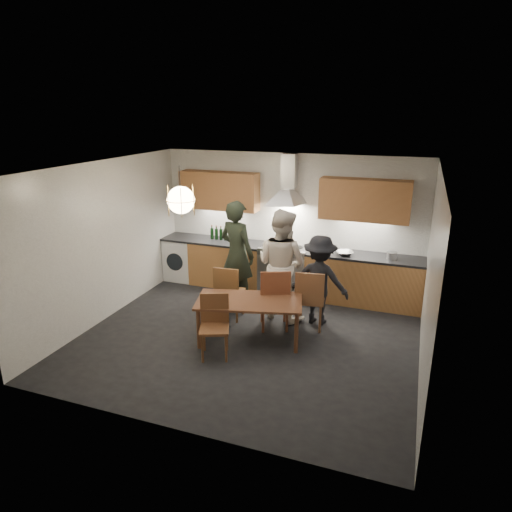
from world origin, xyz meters
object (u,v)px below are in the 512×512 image
(chair_back_left, at_px, (228,289))
(person_left, at_px, (237,254))
(chair_front, at_px, (215,321))
(dining_table, at_px, (249,305))
(person_right, at_px, (319,280))
(stock_pot, at_px, (392,256))
(person_mid, at_px, (281,264))
(mixing_bowl, at_px, (344,253))
(wine_bottles, at_px, (226,233))

(chair_back_left, distance_m, person_left, 0.74)
(chair_back_left, height_order, chair_front, chair_back_left)
(dining_table, bearing_deg, chair_front, -135.24)
(person_left, height_order, person_right, person_left)
(chair_back_left, bearing_deg, stock_pot, -154.15)
(dining_table, relative_size, chair_front, 1.90)
(person_mid, bearing_deg, mixing_bowl, -114.26)
(mixing_bowl, bearing_deg, chair_back_left, -140.67)
(dining_table, bearing_deg, person_left, 105.21)
(chair_front, xyz_separation_m, person_left, (-0.34, 1.70, 0.44))
(dining_table, bearing_deg, person_right, 34.14)
(person_right, relative_size, stock_pot, 8.60)
(person_mid, bearing_deg, dining_table, 97.27)
(dining_table, height_order, mixing_bowl, mixing_bowl)
(person_mid, distance_m, person_right, 0.67)
(person_left, distance_m, person_mid, 0.88)
(person_mid, xyz_separation_m, mixing_bowl, (0.88, 0.94, 0.01))
(person_mid, relative_size, wine_bottles, 2.86)
(chair_front, distance_m, person_left, 1.79)
(wine_bottles, bearing_deg, chair_back_left, -65.30)
(chair_back_left, xyz_separation_m, mixing_bowl, (1.66, 1.36, 0.40))
(person_mid, bearing_deg, chair_front, 89.91)
(person_left, relative_size, person_mid, 1.03)
(person_right, distance_m, wine_bottles, 2.41)
(chair_front, relative_size, person_right, 0.61)
(person_mid, bearing_deg, chair_back_left, 47.25)
(wine_bottles, bearing_deg, dining_table, -58.34)
(person_right, bearing_deg, person_left, -4.49)
(chair_front, bearing_deg, wine_bottles, 88.42)
(person_right, height_order, wine_bottles, person_right)
(person_right, xyz_separation_m, stock_pot, (1.04, 1.00, 0.22))
(stock_pot, height_order, wine_bottles, wine_bottles)
(stock_pot, bearing_deg, wine_bottles, 177.99)
(chair_back_left, distance_m, mixing_bowl, 2.18)
(chair_back_left, bearing_deg, dining_table, 132.39)
(chair_back_left, bearing_deg, person_left, -86.05)
(person_left, bearing_deg, person_mid, -173.99)
(chair_front, distance_m, person_right, 1.92)
(dining_table, xyz_separation_m, person_right, (0.84, 0.96, 0.16))
(wine_bottles, bearing_deg, person_left, -56.14)
(person_left, distance_m, stock_pot, 2.67)
(dining_table, xyz_separation_m, stock_pot, (1.88, 1.96, 0.38))
(chair_front, relative_size, person_mid, 0.48)
(person_left, bearing_deg, person_right, -169.27)
(person_left, bearing_deg, wine_bottles, -38.15)
(chair_back_left, xyz_separation_m, person_mid, (0.78, 0.42, 0.39))
(mixing_bowl, xyz_separation_m, wine_bottles, (-2.36, 0.16, 0.10))
(stock_pot, bearing_deg, person_left, -162.41)
(person_mid, relative_size, person_right, 1.26)
(dining_table, distance_m, chair_back_left, 0.80)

